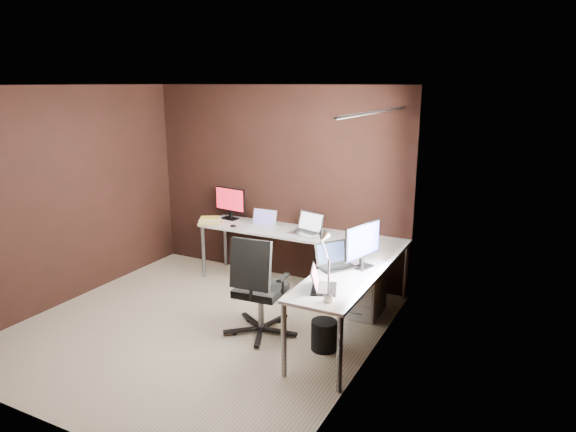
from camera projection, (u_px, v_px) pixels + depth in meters
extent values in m
cube|color=beige|center=(198.00, 328.00, 5.45)|extent=(3.60, 3.60, 0.00)
cube|color=white|center=(186.00, 85.00, 4.82)|extent=(3.60, 3.60, 0.00)
cube|color=black|center=(277.00, 183.00, 6.69)|extent=(3.60, 0.00, 2.50)
cube|color=black|center=(35.00, 271.00, 3.58)|extent=(3.60, 0.00, 2.50)
cube|color=black|center=(66.00, 196.00, 5.92)|extent=(0.00, 3.60, 2.50)
cube|color=black|center=(364.00, 238.00, 4.35)|extent=(0.00, 3.60, 2.50)
cube|color=white|center=(376.00, 206.00, 4.60)|extent=(0.00, 1.00, 1.30)
cube|color=orange|center=(343.00, 249.00, 4.05)|extent=(0.01, 0.35, 2.00)
cube|color=orange|center=(393.00, 210.00, 5.30)|extent=(0.01, 0.35, 2.00)
cylinder|color=slate|center=(376.00, 112.00, 4.41)|extent=(0.02, 1.90, 0.02)
cube|color=white|center=(300.00, 233.00, 6.36)|extent=(2.65, 0.60, 0.03)
cube|color=white|center=(345.00, 276.00, 4.94)|extent=(0.60, 1.65, 0.03)
cylinder|color=slate|center=(203.00, 252.00, 6.79)|extent=(0.05, 0.05, 0.70)
cylinder|color=slate|center=(225.00, 241.00, 7.23)|extent=(0.05, 0.05, 0.70)
cylinder|color=slate|center=(284.00, 340.00, 4.47)|extent=(0.05, 0.05, 0.70)
cylinder|color=slate|center=(340.00, 354.00, 4.24)|extent=(0.05, 0.05, 0.70)
cylinder|color=slate|center=(406.00, 271.00, 6.11)|extent=(0.05, 0.05, 0.70)
cube|color=white|center=(363.00, 287.00, 5.74)|extent=(0.42, 0.50, 0.60)
cube|color=black|center=(230.00, 218.00, 6.95)|extent=(0.23, 0.16, 0.01)
cube|color=black|center=(231.00, 214.00, 6.95)|extent=(0.05, 0.04, 0.10)
cube|color=black|center=(230.00, 199.00, 6.90)|extent=(0.49, 0.09, 0.31)
cube|color=red|center=(229.00, 200.00, 6.88)|extent=(0.46, 0.06, 0.28)
cube|color=black|center=(363.00, 267.00, 5.13)|extent=(0.19, 0.24, 0.01)
cube|color=black|center=(362.00, 261.00, 5.13)|extent=(0.04, 0.05, 0.09)
cube|color=black|center=(363.00, 240.00, 5.07)|extent=(0.18, 0.53, 0.34)
cube|color=#2124B2|center=(364.00, 241.00, 5.06)|extent=(0.15, 0.50, 0.31)
cube|color=white|center=(262.00, 227.00, 6.52)|extent=(0.34, 0.24, 0.02)
cube|color=white|center=(265.00, 218.00, 6.57)|extent=(0.33, 0.08, 0.20)
cube|color=#564B87|center=(264.00, 218.00, 6.56)|extent=(0.29, 0.06, 0.17)
cube|color=silver|center=(305.00, 233.00, 6.27)|extent=(0.44, 0.36, 0.02)
cube|color=silver|center=(311.00, 222.00, 6.31)|extent=(0.39, 0.17, 0.24)
cube|color=silver|center=(311.00, 222.00, 6.31)|extent=(0.34, 0.14, 0.20)
cube|color=black|center=(336.00, 267.00, 5.13)|extent=(0.42, 0.44, 0.02)
cube|color=black|center=(331.00, 253.00, 5.18)|extent=(0.27, 0.33, 0.23)
cube|color=#18213D|center=(331.00, 253.00, 5.18)|extent=(0.23, 0.29, 0.19)
cube|color=black|center=(324.00, 289.00, 4.58)|extent=(0.31, 0.37, 0.02)
cube|color=black|center=(315.00, 277.00, 4.57)|extent=(0.16, 0.32, 0.20)
cube|color=#BA5376|center=(315.00, 277.00, 4.57)|extent=(0.14, 0.28, 0.17)
cube|color=tan|center=(210.00, 223.00, 6.70)|extent=(0.33, 0.30, 0.03)
cube|color=gold|center=(210.00, 221.00, 6.70)|extent=(0.31, 0.28, 0.02)
cube|color=beige|center=(210.00, 219.00, 6.69)|extent=(0.33, 0.30, 0.02)
cube|color=gold|center=(210.00, 218.00, 6.69)|extent=(0.30, 0.28, 0.02)
ellipsoid|color=black|center=(233.00, 226.00, 6.54)|extent=(0.09, 0.06, 0.03)
ellipsoid|color=black|center=(324.00, 237.00, 6.09)|extent=(0.09, 0.07, 0.03)
cylinder|color=slate|center=(328.00, 299.00, 4.32)|extent=(0.08, 0.08, 0.06)
cylinder|color=slate|center=(329.00, 277.00, 4.27)|extent=(0.02, 0.02, 0.32)
cylinder|color=slate|center=(325.00, 250.00, 4.26)|extent=(0.02, 0.17, 0.24)
cone|color=slate|center=(323.00, 238.00, 4.33)|extent=(0.10, 0.13, 0.13)
cylinder|color=slate|center=(261.00, 310.00, 5.30)|extent=(0.06, 0.06, 0.38)
cube|color=black|center=(261.00, 290.00, 5.25)|extent=(0.49, 0.49, 0.08)
cube|color=black|center=(251.00, 265.00, 4.96)|extent=(0.43, 0.15, 0.50)
cylinder|color=black|center=(324.00, 335.00, 4.98)|extent=(0.27, 0.27, 0.29)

